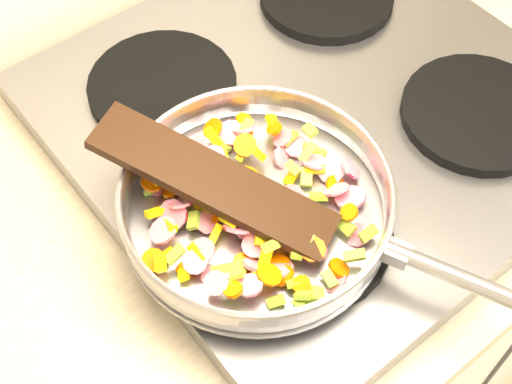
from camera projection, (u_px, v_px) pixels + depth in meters
cooktop at (316, 114)px, 0.92m from camera, size 0.60×0.60×0.04m
grate_fl at (306, 234)px, 0.78m from camera, size 0.19×0.19×0.02m
grate_fr at (478, 113)px, 0.88m from camera, size 0.19×0.19×0.02m
grate_bl at (162, 86)px, 0.91m from camera, size 0.19×0.19×0.02m
saute_pan at (258, 202)px, 0.76m from camera, size 0.33×0.47×0.05m
vegetable_heap at (247, 205)px, 0.77m from camera, size 0.27×0.27×0.05m
wooden_spatula at (214, 182)px, 0.75m from camera, size 0.18×0.27×0.06m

